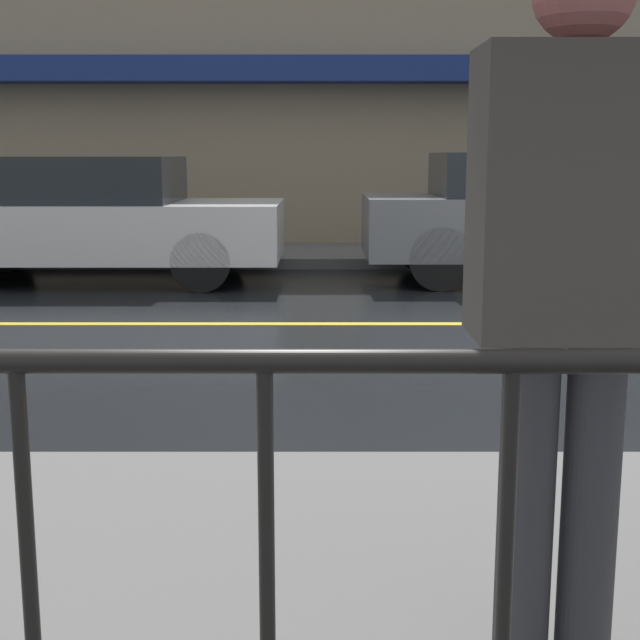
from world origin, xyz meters
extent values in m
plane|color=black|center=(0.00, 0.00, 0.00)|extent=(80.00, 80.00, 0.00)
cube|color=#60605E|center=(0.00, 4.75, 0.07)|extent=(28.00, 2.12, 0.13)
cube|color=gold|center=(0.00, 0.00, 0.00)|extent=(25.20, 0.12, 0.01)
cube|color=gray|center=(0.00, 5.96, 3.22)|extent=(28.00, 0.30, 6.45)
cube|color=navy|center=(0.00, 5.54, 2.60)|extent=(16.80, 0.55, 0.35)
cylinder|color=#333338|center=(-1.70, -5.32, 0.56)|extent=(0.14, 0.14, 0.85)
cylinder|color=#333338|center=(-1.54, -5.32, 0.56)|extent=(0.14, 0.14, 0.85)
cube|color=#47423D|center=(-1.62, -5.32, 1.32)|extent=(0.46, 0.28, 0.67)
cylinder|color=#262628|center=(-1.62, -5.32, 1.70)|extent=(0.02, 0.02, 0.75)
cube|color=silver|center=(-4.76, 2.68, 0.58)|extent=(4.21, 1.89, 0.63)
cube|color=#1E2328|center=(-4.93, 2.68, 1.15)|extent=(2.19, 1.74, 0.50)
cylinder|color=black|center=(-3.46, 3.52, 0.31)|extent=(0.63, 0.22, 0.63)
cylinder|color=black|center=(-3.46, 1.84, 0.31)|extent=(0.63, 0.22, 0.63)
cylinder|color=black|center=(-6.07, 3.52, 0.31)|extent=(0.63, 0.22, 0.63)
cube|color=slate|center=(0.30, 2.68, 0.62)|extent=(4.00, 1.74, 0.67)
cube|color=#1E2328|center=(0.14, 2.68, 1.20)|extent=(2.08, 1.60, 0.48)
cylinder|color=black|center=(1.54, 3.44, 0.34)|extent=(0.68, 0.22, 0.68)
cylinder|color=black|center=(-0.94, 3.44, 0.34)|extent=(0.68, 0.22, 0.68)
cylinder|color=black|center=(-0.94, 1.92, 0.34)|extent=(0.68, 0.22, 0.68)
camera|label=1|loc=(-2.22, -7.42, 1.41)|focal=50.00mm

